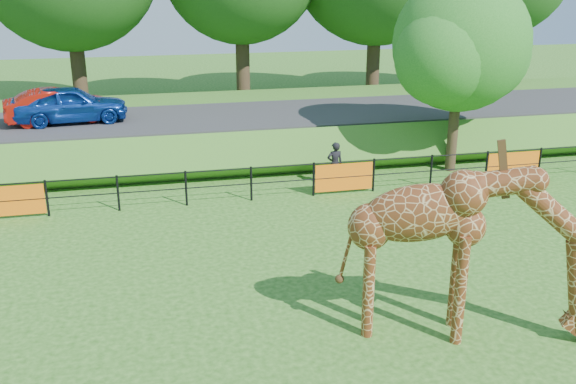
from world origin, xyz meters
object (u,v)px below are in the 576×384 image
object	(u,v)px
giraffe	(469,252)
visitor	(335,164)
tree_east	(462,49)
car_blue	(70,104)
car_red	(58,106)

from	to	relation	value
giraffe	visitor	world-z (taller)	giraffe
giraffe	tree_east	size ratio (longest dim) A/B	0.73
car_blue	tree_east	bearing A→B (deg)	-113.56
car_blue	visitor	distance (m)	10.19
giraffe	car_red	size ratio (longest dim) A/B	1.29
visitor	tree_east	xyz separation A→B (m)	(4.65, 0.78, 3.54)
giraffe	visitor	size ratio (longest dim) A/B	3.32
giraffe	car_red	distance (m)	17.18
visitor	tree_east	size ratio (longest dim) A/B	0.22
car_red	tree_east	distance (m)	14.64
tree_east	car_blue	bearing A→B (deg)	161.64
giraffe	tree_east	bearing A→B (deg)	84.11
car_blue	car_red	size ratio (longest dim) A/B	1.07
giraffe	car_red	bearing A→B (deg)	140.76
car_blue	visitor	xyz separation A→B (m)	(8.65, -5.20, -1.37)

